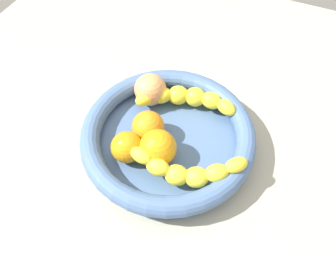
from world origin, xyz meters
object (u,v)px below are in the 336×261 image
fruit_bowl (168,137)px  orange_front (127,147)px  banana_draped_right (187,171)px  peach_blush (150,90)px  orange_mid_left (148,127)px  banana_draped_left (186,98)px  orange_mid_right (159,148)px

fruit_bowl → orange_front: 8.50cm
banana_draped_right → peach_blush: (14.32, 13.71, 0.17)cm
banana_draped_right → orange_mid_left: (5.79, 10.12, -0.06)cm
orange_front → peach_blush: (14.09, 2.00, 0.39)cm
orange_front → orange_mid_left: bearing=-16.0°
orange_front → peach_blush: bearing=8.1°
banana_draped_right → peach_blush: bearing=43.8°
banana_draped_left → orange_mid_left: bearing=159.1°
banana_draped_left → orange_front: bearing=160.9°
banana_draped_left → banana_draped_right: bearing=-157.8°
orange_front → orange_mid_right: orange_mid_right is taller
orange_mid_left → peach_blush: size_ratio=0.93×
orange_mid_right → peach_blush: size_ratio=1.03×
orange_mid_right → orange_front: bearing=108.2°
fruit_bowl → banana_draped_left: banana_draped_left is taller
orange_mid_right → banana_draped_left: bearing=0.9°
fruit_bowl → peach_blush: (7.78, 7.31, 2.46)cm
fruit_bowl → peach_blush: 10.95cm
peach_blush → orange_front: bearing=-171.9°
banana_draped_right → orange_mid_left: orange_mid_left is taller
fruit_bowl → orange_mid_left: bearing=101.5°
orange_front → peach_blush: size_ratio=0.88×
banana_draped_right → peach_blush: 19.83cm
banana_draped_right → orange_mid_left: 11.66cm
orange_front → orange_mid_right: size_ratio=0.86×
orange_mid_left → fruit_bowl: bearing=-78.5°
orange_mid_left → peach_blush: peach_blush is taller
fruit_bowl → orange_front: orange_front is taller
orange_mid_left → orange_front: bearing=164.0°
fruit_bowl → banana_draped_left: (9.06, -0.03, 1.87)cm
banana_draped_right → orange_front: (0.24, 11.71, -0.22)cm
banana_draped_right → orange_front: 11.72cm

